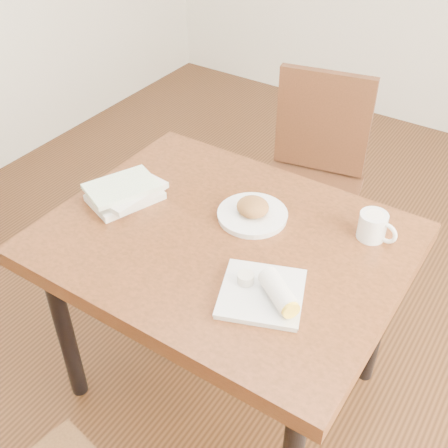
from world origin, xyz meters
The scene contains 7 objects.
ground centered at (0.00, 0.00, -0.01)m, with size 4.00×5.00×0.01m, color #472814.
table centered at (0.00, 0.00, 0.67)m, with size 1.10×0.88×0.75m.
chair_far centered at (-0.06, 0.78, 0.55)m, with size 0.50×0.50×0.95m.
plate_scone centered at (0.02, 0.13, 0.77)m, with size 0.23×0.23×0.07m.
coffee_mug centered at (0.39, 0.25, 0.80)m, with size 0.13×0.09×0.09m.
plate_burrito centered at (0.25, -0.16, 0.77)m, with size 0.29×0.29×0.08m.
book_stack centered at (-0.39, -0.02, 0.78)m, with size 0.24×0.28×0.06m.
Camera 1 is at (0.74, -1.13, 1.87)m, focal length 45.00 mm.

